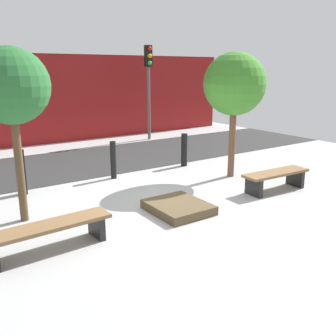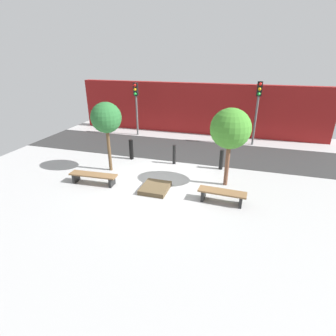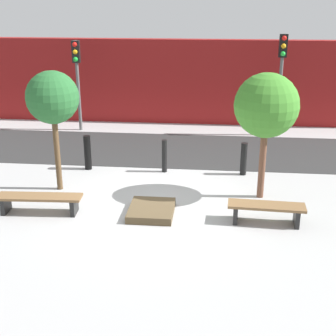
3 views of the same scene
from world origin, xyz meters
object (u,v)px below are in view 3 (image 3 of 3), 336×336
at_px(bench_right, 266,210).
at_px(bench_left, 39,200).
at_px(traffic_light_mid_west, 282,67).
at_px(planter_bed, 151,210).
at_px(tree_behind_left_bench, 53,98).
at_px(bollard_far_left, 88,153).
at_px(bollard_center, 244,159).
at_px(bollard_left, 164,156).
at_px(tree_behind_right_bench, 266,106).
at_px(traffic_light_west, 77,69).

bearing_deg(bench_right, bench_left, -177.00).
bearing_deg(bench_left, traffic_light_mid_west, 45.96).
bearing_deg(planter_bed, tree_behind_left_bench, 154.16).
bearing_deg(planter_bed, traffic_light_mid_west, 62.39).
distance_m(bollard_far_left, bollard_center, 4.50).
height_order(bench_right, traffic_light_mid_west, traffic_light_mid_west).
xyz_separation_m(planter_bed, bollard_left, (0.00, 2.81, 0.39)).
bearing_deg(tree_behind_left_bench, bollard_left, 30.80).
bearing_deg(bench_left, bollard_far_left, 80.30).
height_order(tree_behind_right_bench, traffic_light_west, traffic_light_west).
relative_size(planter_bed, traffic_light_west, 0.36).
height_order(bench_right, bollard_left, bollard_left).
xyz_separation_m(bench_left, traffic_light_mid_west, (6.26, 7.19, 2.15)).
bearing_deg(planter_bed, tree_behind_right_bench, 25.84).
relative_size(bench_right, tree_behind_right_bench, 0.55).
xyz_separation_m(planter_bed, bollard_far_left, (-2.25, 2.81, 0.42)).
distance_m(bench_right, bollard_far_left, 5.72).
relative_size(bench_right, tree_behind_left_bench, 0.56).
height_order(tree_behind_left_bench, traffic_light_mid_west, traffic_light_mid_west).
height_order(bench_left, bench_right, bench_right).
bearing_deg(traffic_light_west, bollard_far_left, -71.40).
bearing_deg(bollard_left, traffic_light_west, 131.20).
height_order(bollard_far_left, bollard_center, bollard_far_left).
distance_m(bench_left, planter_bed, 2.62).
bearing_deg(tree_behind_right_bench, traffic_light_west, 137.54).
bearing_deg(bench_right, tree_behind_left_bench, 167.33).
bearing_deg(tree_behind_right_bench, bollard_center, 102.86).
distance_m(bench_right, bollard_left, 3.99).
bearing_deg(traffic_light_west, traffic_light_mid_west, 0.00).
height_order(bench_right, tree_behind_right_bench, tree_behind_right_bench).
bearing_deg(bench_right, bollard_left, 133.83).
bearing_deg(tree_behind_left_bench, bench_left, -90.00).
height_order(bollard_left, bollard_center, bollard_left).
xyz_separation_m(bench_right, tree_behind_left_bench, (-5.21, 1.46, 2.09)).
bearing_deg(bench_left, planter_bed, 1.40).
relative_size(bench_right, traffic_light_mid_west, 0.48).
relative_size(bench_left, bench_right, 1.16).
distance_m(tree_behind_left_bench, tree_behind_right_bench, 5.21).
height_order(bench_left, planter_bed, bench_left).
relative_size(tree_behind_right_bench, bollard_far_left, 3.09).
bearing_deg(tree_behind_right_bench, bench_left, -164.33).
bearing_deg(traffic_light_mid_west, tree_behind_right_bench, -100.39).
height_order(planter_bed, tree_behind_right_bench, tree_behind_right_bench).
relative_size(tree_behind_right_bench, bollard_center, 3.34).
xyz_separation_m(tree_behind_left_bench, bollard_far_left, (0.35, 1.55, -1.91)).
height_order(bench_right, tree_behind_left_bench, tree_behind_left_bench).
relative_size(tree_behind_left_bench, tree_behind_right_bench, 0.99).
bearing_deg(bollard_far_left, planter_bed, -51.35).
distance_m(bench_left, tree_behind_left_bench, 2.55).
xyz_separation_m(bollard_center, traffic_light_mid_west, (1.40, 4.17, 2.01)).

